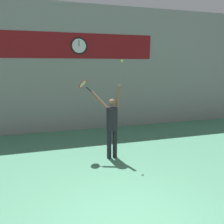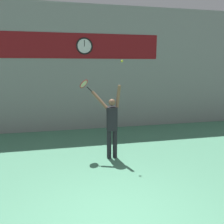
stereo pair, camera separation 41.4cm
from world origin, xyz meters
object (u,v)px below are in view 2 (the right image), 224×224
Objects in this scene: tennis_player at (112,122)px; tennis_racket at (84,84)px; scoreboard_clock at (84,46)px; tennis_ball at (122,61)px.

tennis_player is 5.17× the size of tennis_racket.
tennis_ball is at bearing -77.15° from scoreboard_clock.
scoreboard_clock is 3.31m from tennis_ball.
tennis_racket is (-0.26, -2.64, -1.28)m from scoreboard_clock.
tennis_racket is 6.40× the size of tennis_ball.
tennis_racket reaches higher than tennis_player.
scoreboard_clock reaches higher than tennis_player.
tennis_player is 1.36m from tennis_racket.
tennis_ball is (0.72, -3.17, -0.63)m from scoreboard_clock.
tennis_player is at bearing 166.82° from tennis_ball.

